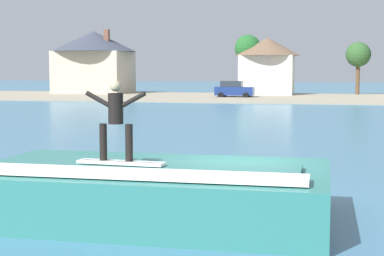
{
  "coord_description": "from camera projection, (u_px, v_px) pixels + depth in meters",
  "views": [
    {
      "loc": [
        1.97,
        -14.06,
        3.34
      ],
      "look_at": [
        -1.74,
        3.01,
        1.62
      ],
      "focal_mm": 57.92,
      "sensor_mm": 36.0,
      "label": 1
    }
  ],
  "objects": [
    {
      "name": "car_near_shore",
      "position": [
        234.0,
        89.0,
        66.76
      ],
      "size": [
        4.14,
        2.29,
        1.86
      ],
      "color": "navy",
      "rests_on": "ground_plane"
    },
    {
      "name": "ground_plane",
      "position": [
        237.0,
        211.0,
        14.41
      ],
      "size": [
        260.0,
        260.0,
        0.0
      ],
      "primitive_type": "plane",
      "color": "teal"
    },
    {
      "name": "tree_short_bushy",
      "position": [
        358.0,
        55.0,
        72.5
      ],
      "size": [
        2.91,
        2.91,
        6.27
      ],
      "color": "brown",
      "rests_on": "ground_plane"
    },
    {
      "name": "house_small_cottage",
      "position": [
        267.0,
        63.0,
        72.8
      ],
      "size": [
        7.64,
        7.64,
        6.79
      ],
      "color": "silver",
      "rests_on": "ground_plane"
    },
    {
      "name": "house_with_chimney",
      "position": [
        94.0,
        58.0,
        77.31
      ],
      "size": [
        10.62,
        10.62,
        7.93
      ],
      "color": "beige",
      "rests_on": "ground_plane"
    },
    {
      "name": "surfer",
      "position": [
        116.0,
        116.0,
        13.09
      ],
      "size": [
        1.34,
        0.32,
        1.71
      ],
      "color": "black",
      "rests_on": "surfboard"
    },
    {
      "name": "surfboard",
      "position": [
        121.0,
        163.0,
        13.12
      ],
      "size": [
        1.93,
        0.51,
        0.06
      ],
      "color": "white",
      "rests_on": "wave_crest"
    },
    {
      "name": "shoreline_bank",
      "position": [
        307.0,
        98.0,
        65.55
      ],
      "size": [
        120.0,
        20.01,
        0.14
      ],
      "color": "gray",
      "rests_on": "ground_plane"
    },
    {
      "name": "tree_tall_bare",
      "position": [
        248.0,
        49.0,
        73.26
      ],
      "size": [
        3.15,
        3.15,
        7.15
      ],
      "color": "brown",
      "rests_on": "ground_plane"
    },
    {
      "name": "wave_crest",
      "position": [
        152.0,
        191.0,
        13.63
      ],
      "size": [
        7.63,
        4.3,
        1.29
      ],
      "color": "#2D756E",
      "rests_on": "ground_plane"
    }
  ]
}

